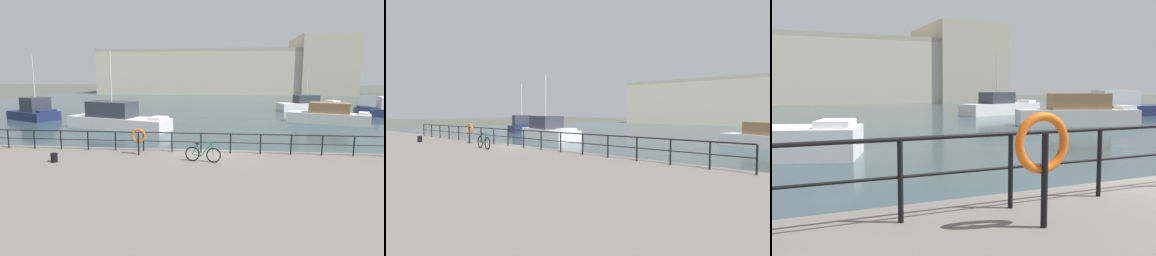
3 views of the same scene
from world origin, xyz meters
The scene contains 12 objects.
ground_plane centered at (0.00, 0.00, 0.00)m, with size 240.00×240.00×0.00m, color #4C5147.
water_basin centered at (0.00, 30.20, 0.01)m, with size 80.00×60.00×0.01m, color #33474C.
quay_promenade centered at (0.00, -6.50, 0.35)m, with size 56.00×13.00×0.70m, color slate.
harbor_building centered at (5.36, 63.31, 5.16)m, with size 56.81×17.02×13.01m.
moored_small_launch centered at (-19.29, 15.17, 0.89)m, with size 6.02×4.87×6.71m.
moored_green_narrowboat centered at (11.93, 27.59, 0.74)m, with size 8.89×4.91×5.63m.
moored_harbor_tender centered at (-8.70, 10.40, 0.95)m, with size 9.87×5.28×6.84m.
moored_white_yacht centered at (11.01, 15.71, 0.82)m, with size 7.84×4.54×2.05m.
quay_railing centered at (0.44, -0.75, 1.44)m, with size 26.85×0.07×1.08m.
parked_bicycle centered at (-0.11, -2.63, 1.09)m, with size 1.76×0.34×0.98m.
mooring_bollard centered at (-7.24, -3.41, 0.92)m, with size 0.32×0.32×0.44m, color black.
life_ring_stand centered at (-3.54, -1.57, 1.68)m, with size 0.75×0.16×1.40m.
Camera 1 is at (0.99, -18.37, 4.96)m, focal length 31.47 mm.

